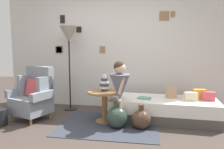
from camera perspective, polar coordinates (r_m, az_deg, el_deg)
ground_plane at (r=3.23m, az=-5.67°, el=-17.28°), size 12.00×12.00×0.00m
gallery_wall at (r=4.84m, az=0.19°, el=6.82°), size 4.80×0.12×2.60m
rug at (r=3.87m, az=-0.80°, el=-12.90°), size 1.66×1.33×0.01m
armchair at (r=4.33m, az=-19.66°, el=-5.15°), size 0.88×0.77×0.97m
daybed at (r=4.16m, az=13.13°, el=-8.83°), size 1.94×0.91×0.40m
pillow_head at (r=4.21m, az=23.81°, el=-5.17°), size 0.23×0.15×0.16m
pillow_mid at (r=4.24m, az=21.79°, el=-4.80°), size 0.23×0.14×0.18m
pillow_back at (r=4.09m, az=19.82°, el=-5.38°), size 0.23×0.14×0.15m
pillow_extra at (r=4.18m, az=15.12°, el=-4.62°), size 0.20×0.13×0.19m
side_table at (r=3.91m, az=-1.87°, el=-6.55°), size 0.61×0.61×0.56m
vase_striped at (r=3.86m, az=-1.96°, el=-2.56°), size 0.17×0.17×0.29m
floor_lamp at (r=4.67m, az=-11.19°, el=9.32°), size 0.36×0.36×1.76m
person_child at (r=3.62m, az=2.01°, el=-2.81°), size 0.34×0.34×1.11m
book_on_daybed at (r=4.03m, az=8.38°, el=-6.07°), size 0.26×0.21×0.03m
demijohn_near at (r=3.69m, az=1.23°, el=-11.00°), size 0.36×0.36×0.44m
demijohn_far at (r=3.68m, az=7.58°, el=-11.41°), size 0.32×0.32×0.41m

